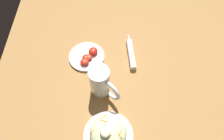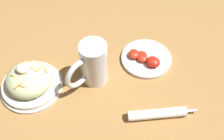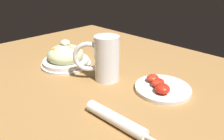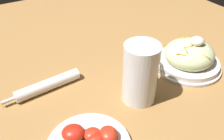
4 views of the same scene
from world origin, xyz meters
name	(u,v)px [view 1 (image 1 of 4)]	position (x,y,z in m)	size (l,w,h in m)	color
ground_plane	(138,92)	(0.00, 0.00, 0.00)	(1.43, 1.43, 0.00)	#9E703D
salad_plate	(108,134)	(-0.20, 0.15, 0.04)	(0.21, 0.21, 0.11)	silver
beer_mug	(101,83)	(0.01, 0.18, 0.08)	(0.14, 0.14, 0.16)	white
napkin_roll	(131,54)	(0.22, 0.02, 0.02)	(0.22, 0.04, 0.03)	white
tomato_plate	(87,56)	(0.21, 0.25, 0.01)	(0.19, 0.19, 0.04)	silver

